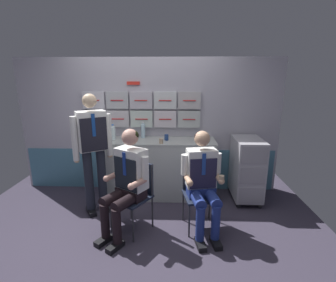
% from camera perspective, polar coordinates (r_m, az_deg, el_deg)
% --- Properties ---
extents(ground, '(4.80, 4.80, 0.04)m').
position_cam_1_polar(ground, '(3.24, -6.74, -20.99)').
color(ground, '#393343').
extents(galley_bulkhead, '(4.20, 0.14, 2.15)m').
position_cam_1_polar(galley_bulkhead, '(4.08, -4.46, 3.21)').
color(galley_bulkhead, '#AFABB8').
rests_on(galley_bulkhead, ground).
extents(galley_counter, '(1.71, 0.53, 0.91)m').
position_cam_1_polar(galley_counter, '(3.96, -1.84, -6.21)').
color(galley_counter, '#BBBFBB').
rests_on(galley_counter, ground).
extents(service_trolley, '(0.40, 0.65, 0.97)m').
position_cam_1_polar(service_trolley, '(3.98, 17.54, -5.90)').
color(service_trolley, black).
rests_on(service_trolley, ground).
extents(folding_chair_left, '(0.55, 0.55, 0.84)m').
position_cam_1_polar(folding_chair_left, '(3.16, -7.24, -10.72)').
color(folding_chair_left, '#2D2D33').
rests_on(folding_chair_left, ground).
extents(crew_member_left, '(0.62, 0.70, 1.28)m').
position_cam_1_polar(crew_member_left, '(2.98, -9.39, -8.41)').
color(crew_member_left, black).
rests_on(crew_member_left, ground).
extents(folding_chair_right, '(0.46, 0.47, 0.84)m').
position_cam_1_polar(folding_chair_right, '(3.22, 7.05, -10.23)').
color(folding_chair_right, '#2D2D33').
rests_on(folding_chair_right, ground).
extents(crew_member_right, '(0.50, 0.64, 1.25)m').
position_cam_1_polar(crew_member_right, '(3.01, 7.96, -8.59)').
color(crew_member_right, black).
rests_on(crew_member_right, ground).
extents(crew_member_standing, '(0.46, 0.39, 1.65)m').
position_cam_1_polar(crew_member_standing, '(3.47, -16.80, -0.83)').
color(crew_member_standing, black).
rests_on(crew_member_standing, ground).
extents(sparkling_bottle_green, '(0.07, 0.07, 0.24)m').
position_cam_1_polar(sparkling_bottle_green, '(3.94, -12.46, 1.95)').
color(sparkling_bottle_green, silver).
rests_on(sparkling_bottle_green, galley_counter).
extents(water_bottle_blue_cap, '(0.06, 0.06, 0.26)m').
position_cam_1_polar(water_bottle_blue_cap, '(3.98, -5.71, 2.48)').
color(water_bottle_blue_cap, silver).
rests_on(water_bottle_blue_cap, galley_counter).
extents(coffee_cup_spare, '(0.06, 0.06, 0.07)m').
position_cam_1_polar(coffee_cup_spare, '(3.63, -1.59, 0.04)').
color(coffee_cup_spare, tan).
rests_on(coffee_cup_spare, galley_counter).
extents(espresso_cup_small, '(0.06, 0.06, 0.09)m').
position_cam_1_polar(espresso_cup_small, '(3.81, -0.35, 0.89)').
color(espresso_cup_small, navy).
rests_on(espresso_cup_small, galley_counter).
extents(coffee_cup_white, '(0.06, 0.06, 0.07)m').
position_cam_1_polar(coffee_cup_white, '(3.74, -9.88, 0.24)').
color(coffee_cup_white, white).
rests_on(coffee_cup_white, galley_counter).
extents(paper_cup_blue, '(0.07, 0.07, 0.06)m').
position_cam_1_polar(paper_cup_blue, '(3.68, 7.56, 0.04)').
color(paper_cup_blue, tan).
rests_on(paper_cup_blue, galley_counter).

